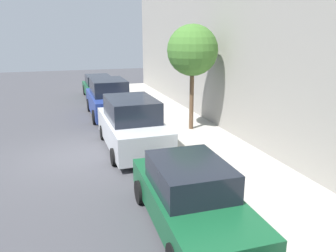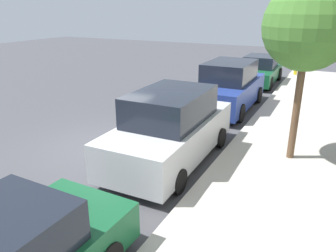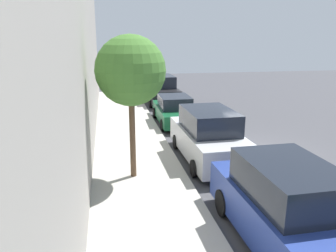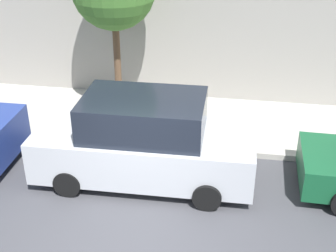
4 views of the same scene
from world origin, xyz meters
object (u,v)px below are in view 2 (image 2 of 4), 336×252
object	(u,v)px
parked_suv_fourth	(229,87)
parked_sedan_fifth	(260,70)
fire_hydrant	(296,69)
street_tree	(308,27)
parked_suv_third	(171,128)

from	to	relation	value
parked_suv_fourth	parked_sedan_fifth	distance (m)	5.57
parked_suv_fourth	fire_hydrant	size ratio (longest dim) A/B	6.98
parked_suv_fourth	parked_sedan_fifth	bearing A→B (deg)	89.21
parked_sedan_fifth	fire_hydrant	distance (m)	3.24
street_tree	fire_hydrant	size ratio (longest dim) A/B	6.61
parked_suv_third	parked_sedan_fifth	world-z (taller)	parked_suv_third
parked_suv_fourth	street_tree	world-z (taller)	street_tree
parked_suv_third	street_tree	bearing A→B (deg)	24.45
parked_suv_third	street_tree	xyz separation A→B (m)	(3.00, 1.37, 2.67)
parked_sedan_fifth	street_tree	distance (m)	10.57
parked_suv_third	fire_hydrant	xyz separation A→B (m)	(1.58, 13.90, -0.44)
parked_suv_third	fire_hydrant	size ratio (longest dim) A/B	7.00
parked_sedan_fifth	fire_hydrant	world-z (taller)	parked_sedan_fifth
parked_suv_third	parked_suv_fourth	distance (m)	5.52
parked_suv_third	fire_hydrant	bearing A→B (deg)	83.51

